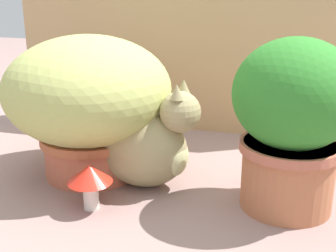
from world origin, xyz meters
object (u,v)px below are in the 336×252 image
mushroom_ornament_red (90,177)px  grass_planter (89,99)px  leafy_planter (292,119)px  cat (148,145)px  mushroom_ornament_pink (65,156)px

mushroom_ornament_red → grass_planter: bearing=114.7°
leafy_planter → cat: size_ratio=1.15×
leafy_planter → mushroom_ornament_pink: bearing=-178.6°
mushroom_ornament_pink → cat: bearing=7.4°
grass_planter → cat: (0.19, -0.03, -0.11)m
leafy_planter → mushroom_ornament_pink: 0.64m
grass_planter → leafy_planter: size_ratio=1.11×
grass_planter → cat: bearing=-10.5°
leafy_planter → mushroom_ornament_red: 0.52m
grass_planter → mushroom_ornament_pink: bearing=-128.3°
leafy_planter → cat: leafy_planter is taller
grass_planter → mushroom_ornament_red: grass_planter is taller
grass_planter → mushroom_ornament_pink: grass_planter is taller
mushroom_ornament_pink → grass_planter: bearing=51.7°
mushroom_ornament_pink → mushroom_ornament_red: size_ratio=0.87×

